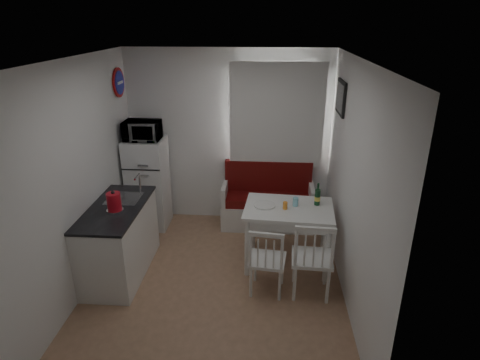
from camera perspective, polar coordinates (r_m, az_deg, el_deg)
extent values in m
cube|color=#9A7052|center=(5.02, -3.44, -14.32)|extent=(3.00, 3.50, 0.02)
cube|color=white|center=(4.06, -4.31, 16.73)|extent=(3.00, 3.50, 0.02)
cube|color=white|center=(6.01, -1.60, 5.93)|extent=(3.00, 0.02, 2.60)
cube|color=white|center=(2.86, -8.63, -14.04)|extent=(3.00, 0.02, 2.60)
cube|color=white|center=(4.81, -21.84, 0.04)|extent=(0.02, 3.50, 2.60)
cube|color=white|center=(4.43, 15.77, -1.00)|extent=(0.02, 3.50, 2.60)
cube|color=white|center=(5.88, 5.23, 8.73)|extent=(1.22, 0.06, 1.47)
cube|color=white|center=(5.80, 5.25, 9.05)|extent=(1.35, 0.02, 1.50)
cube|color=white|center=(5.18, -16.76, -8.37)|extent=(0.60, 1.30, 0.86)
cube|color=black|center=(4.97, -17.33, -3.83)|extent=(0.62, 1.32, 0.03)
cube|color=#99999E|center=(5.19, -16.13, -3.00)|extent=(0.40, 0.40, 0.10)
cylinder|color=silver|center=(5.22, -14.05, -0.45)|extent=(0.02, 0.02, 0.26)
cylinder|color=#192198|center=(5.88, -16.80, 13.13)|extent=(0.03, 0.40, 0.40)
cube|color=black|center=(5.26, 14.12, 11.32)|extent=(0.04, 0.52, 0.42)
cube|color=white|center=(6.15, 3.89, -4.90)|extent=(1.37, 0.53, 0.38)
cube|color=#620F0E|center=(6.03, 3.95, -2.75)|extent=(1.31, 0.49, 0.13)
cube|color=#620F0E|center=(6.10, 4.04, 0.56)|extent=(1.31, 0.11, 0.49)
cube|color=white|center=(4.98, 6.96, -4.10)|extent=(1.13, 0.83, 0.04)
cube|color=white|center=(5.02, 6.92, -4.99)|extent=(1.02, 0.72, 0.13)
cylinder|color=white|center=(5.17, 6.76, -8.14)|extent=(0.06, 0.06, 0.77)
cube|color=white|center=(4.66, 3.92, -11.28)|extent=(0.45, 0.43, 0.04)
cube|color=white|center=(4.39, 3.98, -10.01)|extent=(0.39, 0.08, 0.42)
cube|color=white|center=(4.67, 10.19, -10.88)|extent=(0.47, 0.45, 0.04)
cube|color=white|center=(4.37, 10.66, -9.41)|extent=(0.43, 0.07, 0.47)
cube|color=white|center=(6.12, -12.92, -0.46)|extent=(0.55, 0.55, 1.37)
imported|color=white|center=(5.82, -13.75, 6.85)|extent=(0.50, 0.34, 0.28)
cylinder|color=red|center=(4.79, -17.48, -2.98)|extent=(0.19, 0.19, 0.26)
cylinder|color=orange|center=(4.90, 6.44, -3.63)|extent=(0.06, 0.06, 0.09)
cylinder|color=#90DEF5|center=(5.00, 7.90, -3.08)|extent=(0.07, 0.07, 0.11)
cylinder|color=white|center=(4.98, 3.52, -3.59)|extent=(0.27, 0.27, 0.02)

